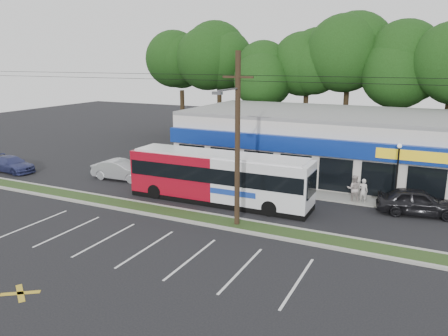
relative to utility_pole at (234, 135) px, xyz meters
name	(u,v)px	position (x,y,z in m)	size (l,w,h in m)	color
ground	(184,223)	(-2.83, -0.93, -5.41)	(120.00, 120.00, 0.00)	black
grass_strip	(193,217)	(-2.83, 0.07, -5.35)	(40.00, 1.60, 0.12)	#223B18
curb_south	(186,221)	(-2.83, -0.78, -5.34)	(40.00, 0.25, 0.14)	#9E9E93
curb_north	(199,212)	(-2.83, 0.92, -5.34)	(40.00, 0.25, 0.14)	#9E9E93
sidewalk	(307,193)	(2.17, 8.07, -5.36)	(32.00, 2.20, 0.10)	#9E9E93
strip_mall	(336,143)	(2.67, 14.99, -2.76)	(25.00, 12.55, 5.30)	white
utility_pole	(234,135)	(0.00, 0.00, 0.00)	(50.00, 2.77, 10.00)	black
lamp_post	(397,167)	(8.17, 7.87, -2.74)	(0.30, 0.30, 4.25)	black
tree_line	(345,71)	(1.17, 25.07, 3.00)	(46.76, 6.76, 11.83)	black
metrobus	(219,176)	(-2.74, 3.57, -3.60)	(12.79, 2.90, 3.43)	maroon
car_dark	(418,202)	(9.62, 6.81, -4.57)	(1.98, 4.93, 1.68)	black
car_silver	(121,170)	(-12.53, 5.29, -4.61)	(1.70, 4.87, 1.60)	#A2A6AA
car_blue	(12,164)	(-22.76, 3.15, -4.74)	(1.88, 4.64, 1.35)	navy
pedestrian_a	(363,191)	(6.17, 7.57, -4.55)	(0.63, 0.41, 1.73)	silver
pedestrian_b	(354,189)	(5.56, 7.57, -4.46)	(0.93, 0.72, 1.91)	#BCAFA9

